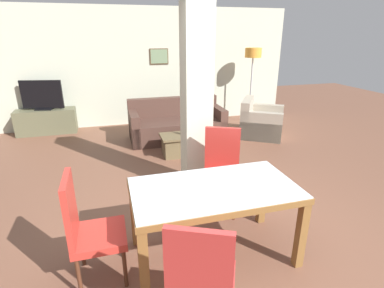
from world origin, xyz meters
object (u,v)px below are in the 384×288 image
(tv_screen, at_px, (42,95))
(floor_lamp, at_px, (253,59))
(sofa, at_px, (176,125))
(dining_chair_head_left, at_px, (88,227))
(bottle, at_px, (187,130))
(dining_table, at_px, (214,202))
(dining_chair_far_right, at_px, (221,167))
(tv_stand, at_px, (47,122))
(dining_chair_near_left, at_px, (201,279))
(coffee_table, at_px, (183,144))
(armchair, at_px, (260,123))

(tv_screen, relative_size, floor_lamp, 0.48)
(sofa, bearing_deg, tv_screen, -21.96)
(dining_chair_head_left, height_order, tv_screen, tv_screen)
(tv_screen, bearing_deg, bottle, 153.80)
(dining_table, bearing_deg, dining_chair_far_right, 64.78)
(dining_chair_head_left, height_order, floor_lamp, floor_lamp)
(sofa, distance_m, tv_stand, 2.92)
(tv_screen, height_order, floor_lamp, floor_lamp)
(dining_table, relative_size, dining_chair_far_right, 1.52)
(dining_chair_near_left, distance_m, floor_lamp, 6.04)
(coffee_table, relative_size, floor_lamp, 0.45)
(dining_chair_near_left, distance_m, tv_screen, 5.85)
(bottle, bearing_deg, dining_chair_near_left, -103.30)
(dining_chair_head_left, bearing_deg, dining_chair_far_right, 118.12)
(tv_screen, bearing_deg, sofa, 170.05)
(coffee_table, relative_size, bottle, 2.88)
(sofa, bearing_deg, tv_stand, -21.96)
(dining_chair_head_left, distance_m, dining_chair_near_left, 1.13)
(dining_table, bearing_deg, floor_lamp, 60.05)
(sofa, xyz_separation_m, floor_lamp, (2.07, 0.77, 1.24))
(dining_chair_near_left, height_order, dining_chair_far_right, same)
(dining_chair_head_left, bearing_deg, armchair, 133.99)
(dining_chair_far_right, xyz_separation_m, bottle, (0.03, 1.77, -0.06))
(dining_chair_far_right, bearing_deg, coffee_table, -63.62)
(armchair, bearing_deg, dining_table, -1.87)
(dining_table, height_order, bottle, dining_table)
(armchair, bearing_deg, sofa, -67.75)
(dining_chair_far_right, relative_size, armchair, 0.85)
(tv_stand, bearing_deg, tv_screen, 90.00)
(bottle, bearing_deg, sofa, 88.03)
(armchair, distance_m, floor_lamp, 1.68)
(dining_chair_near_left, xyz_separation_m, tv_stand, (-1.87, 5.53, -0.28))
(dining_table, height_order, dining_chair_head_left, dining_chair_head_left)
(armchair, bearing_deg, floor_lamp, -161.65)
(dining_table, bearing_deg, tv_stand, 115.63)
(sofa, height_order, tv_screen, tv_screen)
(sofa, relative_size, bottle, 7.01)
(coffee_table, bearing_deg, floor_lamp, 38.38)
(coffee_table, xyz_separation_m, bottle, (0.07, -0.06, 0.29))
(dining_table, relative_size, sofa, 0.81)
(dining_table, relative_size, armchair, 1.29)
(dining_chair_near_left, relative_size, tv_screen, 1.20)
(coffee_table, distance_m, floor_lamp, 3.07)
(dining_chair_near_left, bearing_deg, bottle, 101.99)
(dining_chair_far_right, distance_m, coffee_table, 1.87)
(armchair, bearing_deg, bottle, -36.84)
(bottle, bearing_deg, dining_table, -99.16)
(dining_chair_head_left, bearing_deg, tv_screen, -166.85)
(dining_chair_far_right, relative_size, tv_screen, 1.20)
(coffee_table, height_order, floor_lamp, floor_lamp)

